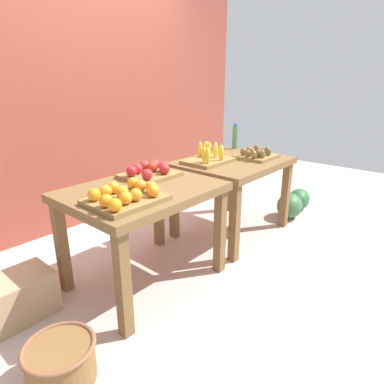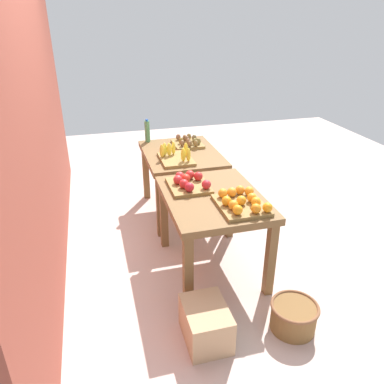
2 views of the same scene
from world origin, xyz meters
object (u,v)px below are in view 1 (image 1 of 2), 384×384
water_bottle (235,137)px  apple_bin (150,172)px  display_table_left (143,202)px  display_table_right (233,171)px  wicker_basket (61,361)px  cardboard_produce_box (19,296)px  orange_bin (126,196)px  kiwi_bin (257,155)px  watermelon_pile (294,203)px  banana_crate (209,158)px

water_bottle → apple_bin: bearing=-174.2°
display_table_left → display_table_right: size_ratio=1.00×
wicker_basket → cardboard_produce_box: bearing=83.7°
orange_bin → kiwi_bin: bearing=0.8°
display_table_left → wicker_basket: bearing=-158.0°
water_bottle → wicker_basket: bearing=-165.2°
display_table_left → orange_bin: size_ratio=2.30×
orange_bin → watermelon_pile: 2.32m
kiwi_bin → cardboard_produce_box: size_ratio=0.92×
apple_bin → cardboard_produce_box: 1.20m
kiwi_bin → water_bottle: bearing=58.3°
kiwi_bin → banana_crate: bearing=150.5°
apple_bin → watermelon_pile: size_ratio=0.59×
apple_bin → wicker_basket: apple_bin is taller
display_table_left → watermelon_pile: 2.04m
apple_bin → wicker_basket: size_ratio=1.14×
display_table_right → water_bottle: water_bottle is taller
watermelon_pile → cardboard_produce_box: 2.82m
display_table_right → display_table_left: bearing=180.0°
apple_bin → cardboard_produce_box: size_ratio=1.00×
display_table_right → apple_bin: 0.93m
orange_bin → water_bottle: 1.89m
water_bottle → kiwi_bin: bearing=-121.7°
wicker_basket → apple_bin: bearing=25.1°
display_table_left → cardboard_produce_box: (-0.80, 0.30, -0.48)m
cardboard_produce_box → wicker_basket: bearing=-96.3°
display_table_right → banana_crate: size_ratio=2.36×
apple_bin → watermelon_pile: 1.92m
display_table_right → cardboard_produce_box: size_ratio=2.60×
display_table_left → water_bottle: size_ratio=3.84×
apple_bin → orange_bin: bearing=-146.9°
display_table_right → water_bottle: bearing=32.6°
cardboard_produce_box → display_table_right: bearing=-8.9°
display_table_right → wicker_basket: bearing=-170.0°
orange_bin → banana_crate: 1.18m
apple_bin → water_bottle: 1.38m
kiwi_bin → watermelon_pile: size_ratio=0.54×
display_table_left → kiwi_bin: bearing=-5.6°
watermelon_pile → wicker_basket: watermelon_pile is taller
orange_bin → watermelon_pile: orange_bin is taller
display_table_left → watermelon_pile: bearing=-8.0°
display_table_left → watermelon_pile: (1.96, -0.28, -0.50)m
kiwi_bin → wicker_basket: kiwi_bin is taller
apple_bin → wicker_basket: bearing=-154.9°
orange_bin → watermelon_pile: size_ratio=0.66×
apple_bin → water_bottle: bearing=5.8°
display_table_right → watermelon_pile: (0.84, -0.28, -0.50)m
display_table_right → apple_bin: apple_bin is taller
apple_bin → watermelon_pile: (1.75, -0.43, -0.64)m
display_table_left → orange_bin: 0.33m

